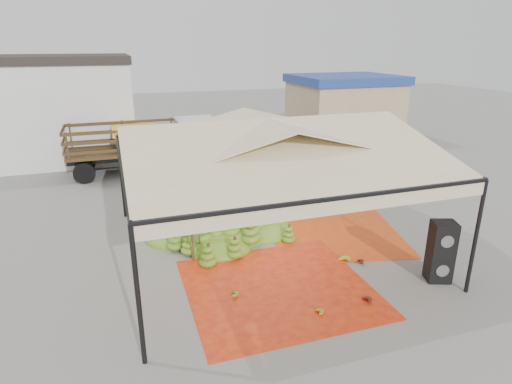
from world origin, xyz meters
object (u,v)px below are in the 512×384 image
object	(u,v)px
truck_left	(150,141)
truck_right	(296,146)
speaker_stack	(441,252)
vendor	(199,183)
banana_heap	(224,219)

from	to	relation	value
truck_left	truck_right	world-z (taller)	truck_left
speaker_stack	truck_left	world-z (taller)	truck_left
speaker_stack	vendor	size ratio (longest dim) A/B	0.87
speaker_stack	truck_left	bearing A→B (deg)	134.89
truck_right	vendor	bearing A→B (deg)	-168.78
banana_heap	truck_right	size ratio (longest dim) A/B	0.81
truck_left	banana_heap	bearing A→B (deg)	-80.47
speaker_stack	vendor	distance (m)	8.92
banana_heap	truck_right	xyz separation A→B (m)	(5.27, 6.19, 0.71)
speaker_stack	truck_left	distance (m)	14.42
vendor	truck_right	xyz separation A→B (m)	(5.51, 3.33, 0.30)
speaker_stack	banana_heap	bearing A→B (deg)	155.13
truck_left	speaker_stack	bearing A→B (deg)	-65.11
speaker_stack	truck_right	distance (m)	10.80
vendor	truck_left	distance (m)	5.74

